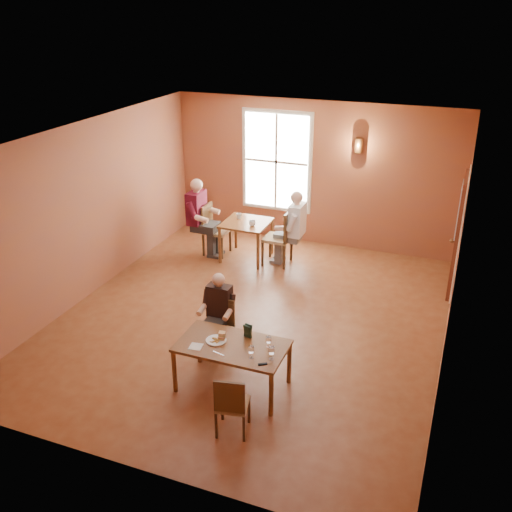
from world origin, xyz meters
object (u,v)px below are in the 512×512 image
(chair_diner_main, at_px, (218,329))
(diner_main, at_px, (217,321))
(diner_white, at_px, (279,229))
(chair_diner_maroon, at_px, (217,230))
(chair_diner_white, at_px, (277,237))
(chair_empty, at_px, (233,402))
(second_table, at_px, (246,240))
(main_table, at_px, (232,366))
(diner_maroon, at_px, (215,218))

(chair_diner_main, xyz_separation_m, diner_main, (0.00, -0.03, 0.16))
(diner_white, bearing_deg, chair_diner_maroon, 90.00)
(diner_main, xyz_separation_m, chair_diner_white, (-0.25, 3.34, -0.02))
(chair_diner_main, relative_size, chair_empty, 1.00)
(second_table, bearing_deg, chair_diner_main, -74.81)
(chair_diner_main, height_order, diner_white, diner_white)
(main_table, height_order, chair_diner_maroon, chair_diner_maroon)
(main_table, distance_m, diner_maroon, 4.49)
(main_table, relative_size, second_table, 1.63)
(chair_diner_maroon, bearing_deg, chair_empty, 26.74)
(chair_diner_main, distance_m, diner_main, 0.17)
(chair_diner_main, xyz_separation_m, second_table, (-0.90, 3.31, -0.03))
(diner_main, distance_m, diner_white, 3.35)
(main_table, bearing_deg, chair_diner_white, 100.70)
(second_table, xyz_separation_m, diner_maroon, (-0.68, 0.00, 0.37))
(chair_empty, relative_size, diner_maroon, 0.55)
(second_table, bearing_deg, chair_diner_maroon, 180.00)
(chair_diner_main, relative_size, chair_diner_white, 0.75)
(main_table, height_order, second_table, second_table)
(main_table, height_order, chair_diner_white, chair_diner_white)
(main_table, xyz_separation_m, chair_diner_maroon, (-2.05, 3.96, 0.18))
(second_table, xyz_separation_m, chair_diner_maroon, (-0.65, 0.00, 0.13))
(diner_main, bearing_deg, chair_diner_main, -90.00)
(chair_empty, relative_size, second_table, 0.94)
(diner_main, bearing_deg, diner_maroon, -64.69)
(second_table, xyz_separation_m, chair_diner_white, (0.65, 0.00, 0.17))
(chair_empty, distance_m, chair_diner_maroon, 5.31)
(second_table, bearing_deg, chair_empty, -69.87)
(chair_empty, bearing_deg, diner_white, 91.06)
(chair_empty, height_order, diner_white, diner_white)
(second_table, bearing_deg, diner_main, -74.94)
(diner_main, xyz_separation_m, second_table, (-0.90, 3.34, -0.19))
(chair_diner_white, distance_m, chair_diner_maroon, 1.30)
(chair_diner_white, bearing_deg, diner_maroon, 90.00)
(main_table, distance_m, chair_diner_maroon, 4.46)
(main_table, relative_size, diner_white, 0.99)
(main_table, xyz_separation_m, chair_diner_main, (-0.50, 0.65, 0.08))
(chair_diner_white, bearing_deg, second_table, 90.00)
(chair_empty, height_order, second_table, chair_empty)
(chair_diner_main, relative_size, second_table, 0.95)
(chair_empty, bearing_deg, diner_maroon, 105.51)
(second_table, relative_size, chair_diner_maroon, 0.85)
(second_table, height_order, diner_white, diner_white)
(main_table, relative_size, chair_diner_maroon, 1.38)
(chair_diner_white, relative_size, diner_white, 0.77)
(chair_diner_maroon, bearing_deg, main_table, 27.36)
(chair_diner_main, xyz_separation_m, diner_white, (-0.22, 3.31, 0.30))
(chair_diner_main, height_order, chair_empty, chair_diner_main)
(chair_diner_maroon, distance_m, diner_maroon, 0.25)
(second_table, relative_size, chair_diner_white, 0.79)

